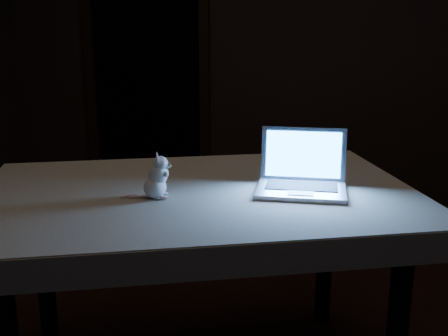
# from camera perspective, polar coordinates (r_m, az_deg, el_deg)

# --- Properties ---
(back_wall) EXTENTS (4.50, 0.04, 2.60)m
(back_wall) POSITION_cam_1_polar(r_m,az_deg,el_deg) (4.55, 5.79, 12.79)
(back_wall) COLOR black
(back_wall) RESTS_ON ground
(doorway) EXTENTS (1.06, 0.36, 2.13)m
(doorway) POSITION_cam_1_polar(r_m,az_deg,el_deg) (4.76, -7.81, 9.99)
(doorway) COLOR black
(doorway) RESTS_ON back_wall
(table) EXTENTS (1.76, 1.42, 0.82)m
(table) POSITION_cam_1_polar(r_m,az_deg,el_deg) (2.29, -2.45, -12.29)
(table) COLOR black
(table) RESTS_ON floor
(tablecloth) EXTENTS (1.77, 1.31, 0.10)m
(tablecloth) POSITION_cam_1_polar(r_m,az_deg,el_deg) (2.14, -2.14, -3.68)
(tablecloth) COLOR #C2B49E
(tablecloth) RESTS_ON table
(laptop) EXTENTS (0.33, 0.29, 0.22)m
(laptop) POSITION_cam_1_polar(r_m,az_deg,el_deg) (2.09, 7.94, 0.42)
(laptop) COLOR #B5B4BA
(laptop) RESTS_ON tablecloth
(plush_mouse) EXTENTS (0.16, 0.16, 0.16)m
(plush_mouse) POSITION_cam_1_polar(r_m,az_deg,el_deg) (2.04, -7.06, -0.81)
(plush_mouse) COLOR white
(plush_mouse) RESTS_ON tablecloth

